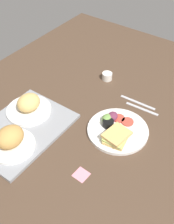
# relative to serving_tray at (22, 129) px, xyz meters

# --- Properties ---
(ground_plane) EXTENTS (1.90, 1.50, 0.03)m
(ground_plane) POSITION_rel_serving_tray_xyz_m (0.22, -0.23, -0.02)
(ground_plane) COLOR #4C3828
(serving_tray) EXTENTS (0.45, 0.33, 0.02)m
(serving_tray) POSITION_rel_serving_tray_xyz_m (0.00, 0.00, 0.00)
(serving_tray) COLOR gray
(serving_tray) RESTS_ON ground_plane
(bread_plate_near) EXTENTS (0.19, 0.19, 0.10)m
(bread_plate_near) POSITION_rel_serving_tray_xyz_m (-0.10, -0.04, 0.05)
(bread_plate_near) COLOR white
(bread_plate_near) RESTS_ON serving_tray
(bread_plate_far) EXTENTS (0.21, 0.21, 0.09)m
(bread_plate_far) POSITION_rel_serving_tray_xyz_m (0.10, 0.05, 0.04)
(bread_plate_far) COLOR white
(bread_plate_far) RESTS_ON serving_tray
(plate_with_salad) EXTENTS (0.28, 0.28, 0.05)m
(plate_with_salad) POSITION_rel_serving_tray_xyz_m (0.24, -0.36, 0.01)
(plate_with_salad) COLOR white
(plate_with_salad) RESTS_ON ground_plane
(espresso_cup) EXTENTS (0.06, 0.06, 0.04)m
(espresso_cup) POSITION_rel_serving_tray_xyz_m (0.56, -0.11, 0.01)
(espresso_cup) COLOR silver
(espresso_cup) RESTS_ON ground_plane
(fork) EXTENTS (0.02, 0.17, 0.01)m
(fork) POSITION_rel_serving_tray_xyz_m (0.45, -0.38, -0.01)
(fork) COLOR #B7B7BC
(fork) RESTS_ON ground_plane
(knife) EXTENTS (0.02, 0.19, 0.01)m
(knife) POSITION_rel_serving_tray_xyz_m (0.48, -0.34, -0.01)
(knife) COLOR #B7B7BC
(knife) RESTS_ON ground_plane
(sticky_note) EXTENTS (0.06, 0.06, 0.00)m
(sticky_note) POSITION_rel_serving_tray_xyz_m (-0.03, -0.36, -0.01)
(sticky_note) COLOR pink
(sticky_note) RESTS_ON ground_plane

